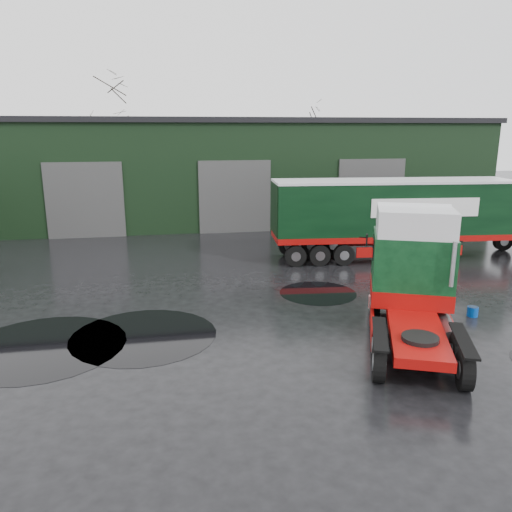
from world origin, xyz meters
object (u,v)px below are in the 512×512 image
(warehouse, at_px, (222,168))
(lorry_right, at_px, (391,219))
(tree_back_b, at_px, (300,151))
(hero_tractor, at_px, (417,284))
(wash_bucket, at_px, (473,312))
(tree_back_a, at_px, (111,141))

(warehouse, xyz_separation_m, lorry_right, (6.00, -13.08, -1.38))
(warehouse, distance_m, tree_back_b, 12.82)
(warehouse, bearing_deg, hero_tractor, -83.56)
(lorry_right, distance_m, wash_bucket, 7.43)
(lorry_right, relative_size, tree_back_a, 1.42)
(tree_back_a, relative_size, tree_back_b, 1.27)
(hero_tractor, bearing_deg, tree_back_b, 102.21)
(hero_tractor, height_order, tree_back_b, tree_back_b)
(warehouse, height_order, lorry_right, warehouse)
(wash_bucket, bearing_deg, warehouse, 105.05)
(warehouse, height_order, hero_tractor, warehouse)
(lorry_right, height_order, wash_bucket, lorry_right)
(wash_bucket, distance_m, tree_back_b, 30.64)
(warehouse, relative_size, wash_bucket, 99.59)
(hero_tractor, bearing_deg, warehouse, 118.36)
(lorry_right, bearing_deg, tree_back_a, -144.09)
(lorry_right, height_order, tree_back_b, tree_back_b)
(tree_back_a, bearing_deg, warehouse, -51.34)
(tree_back_a, height_order, tree_back_b, tree_back_a)
(tree_back_b, bearing_deg, wash_bucket, -94.78)
(tree_back_a, bearing_deg, wash_bucket, -66.05)
(warehouse, xyz_separation_m, tree_back_b, (8.00, 10.00, 0.59))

